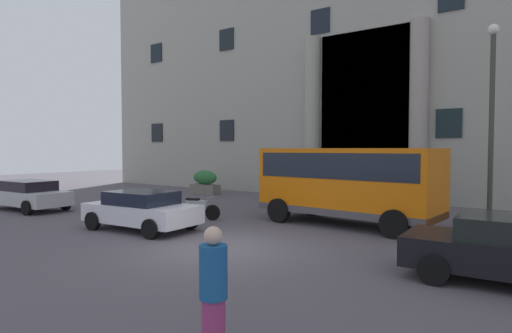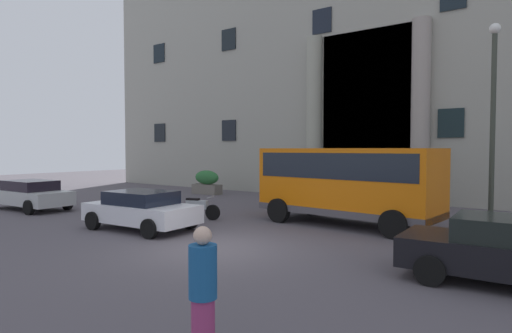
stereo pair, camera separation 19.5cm
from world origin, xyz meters
name	(u,v)px [view 1 (the left image)]	position (x,y,z in m)	size (l,w,h in m)	color
ground_plane	(214,250)	(0.00, 0.00, -0.06)	(80.00, 64.00, 0.12)	#524C53
office_building_facade	(405,45)	(0.00, 17.48, 9.03)	(42.67, 9.69, 18.07)	#9A988C
orange_minibus	(347,179)	(1.53, 5.50, 1.66)	(6.55, 2.97, 2.78)	orange
hedge_planter_far_east	(205,183)	(-9.76, 10.29, 0.70)	(1.90, 0.72, 1.45)	#6D665D
hedge_planter_entrance_right	(373,195)	(0.62, 10.56, 0.59)	(2.06, 0.96, 1.22)	slate
hedge_planter_east	(287,187)	(-4.12, 10.63, 0.69)	(2.14, 0.83, 1.44)	gray
parked_coupe_end	(28,195)	(-11.69, 0.69, 0.69)	(4.38, 2.11, 1.33)	#B5B8B8
parked_hatchback_near	(142,210)	(-3.81, 0.61, 0.69)	(4.11, 2.27, 1.32)	silver
motorcycle_far_end	(196,208)	(-3.81, 3.26, 0.46)	(1.93, 0.74, 0.89)	black
pedestrian_man_crossing	(213,296)	(4.22, -4.83, 0.91)	(0.36, 0.36, 1.79)	#9A356B
lamppost_plaza_centre	(492,108)	(5.66, 8.98, 4.27)	(0.40, 0.40, 7.31)	#373C32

